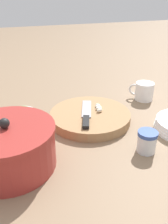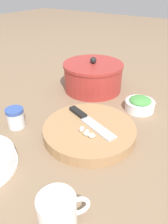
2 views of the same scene
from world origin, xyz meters
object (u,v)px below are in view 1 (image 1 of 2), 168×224
(chef_knife, at_px, (86,115))
(garlic_cloves, at_px, (99,108))
(cutting_board, at_px, (90,117))
(spice_jar, at_px, (147,141))
(herb_bowl, at_px, (21,115))
(coffee_mug, at_px, (144,91))
(stock_pot, at_px, (8,147))

(chef_knife, height_order, garlic_cloves, garlic_cloves)
(cutting_board, height_order, spice_jar, spice_jar)
(cutting_board, bearing_deg, herb_bowl, -16.77)
(coffee_mug, xyz_separation_m, stock_pot, (0.59, 0.29, 0.02))
(cutting_board, relative_size, stock_pot, 1.13)
(coffee_mug, bearing_deg, chef_knife, 23.09)
(herb_bowl, height_order, coffee_mug, coffee_mug)
(coffee_mug, bearing_deg, cutting_board, 21.10)
(spice_jar, xyz_separation_m, stock_pot, (0.40, -0.06, 0.03))
(coffee_mug, bearing_deg, stock_pot, 25.99)
(garlic_cloves, distance_m, spice_jar, 0.26)
(cutting_board, xyz_separation_m, herb_bowl, (0.24, -0.07, 0.01))
(garlic_cloves, bearing_deg, chef_knife, 29.92)
(chef_knife, distance_m, herb_bowl, 0.24)
(spice_jar, height_order, stock_pot, stock_pot)
(coffee_mug, bearing_deg, garlic_cloves, 21.31)
(spice_jar, bearing_deg, coffee_mug, -118.70)
(cutting_board, height_order, stock_pot, stock_pot)
(herb_bowl, relative_size, spice_jar, 1.64)
(stock_pot, bearing_deg, chef_knife, -150.91)
(herb_bowl, bearing_deg, coffee_mug, -175.93)
(cutting_board, bearing_deg, garlic_cloves, -160.25)
(spice_jar, distance_m, stock_pot, 0.40)
(chef_knife, bearing_deg, garlic_cloves, 49.55)
(garlic_cloves, distance_m, stock_pot, 0.39)
(chef_knife, bearing_deg, herb_bowl, 176.58)
(stock_pot, bearing_deg, garlic_cloves, -150.76)
(cutting_board, bearing_deg, spice_jar, 113.02)
(herb_bowl, relative_size, coffee_mug, 1.19)
(garlic_cloves, bearing_deg, spice_jar, 103.72)
(cutting_board, xyz_separation_m, chef_knife, (0.02, 0.02, 0.02))
(coffee_mug, height_order, stock_pot, stock_pot)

